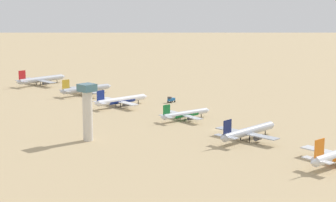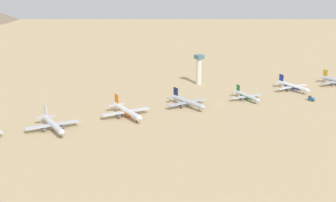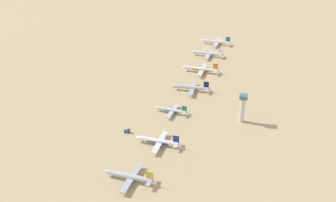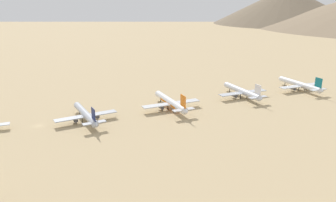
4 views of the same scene
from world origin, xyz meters
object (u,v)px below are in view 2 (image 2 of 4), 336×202
parked_jet_4 (247,96)px  service_truck (311,98)px  parked_jet_1 (53,124)px  parked_jet_3 (187,102)px  parked_jet_2 (127,111)px  parked_jet_5 (293,86)px  control_tower (199,68)px

parked_jet_4 → service_truck: bearing=52.5°
parked_jet_1 → parked_jet_3: bearing=86.1°
parked_jet_4 → service_truck: (32.41, 42.22, -1.33)m
parked_jet_1 → service_truck: parked_jet_1 is taller
service_truck → parked_jet_2: bearing=-108.4°
parked_jet_2 → parked_jet_5: (17.71, 161.82, -0.58)m
parked_jet_1 → service_truck: (52.26, 205.48, -2.42)m
parked_jet_3 → parked_jet_4: 54.34m
parked_jet_2 → parked_jet_5: bearing=83.8°
control_tower → parked_jet_4: bearing=-2.1°
parked_jet_5 → control_tower: control_tower is taller
parked_jet_4 → parked_jet_5: 55.55m
parked_jet_5 → control_tower: 87.09m
control_tower → parked_jet_2: bearing=-65.2°
control_tower → parked_jet_1: bearing=-74.0°
parked_jet_3 → control_tower: size_ratio=1.56×
parked_jet_2 → control_tower: control_tower is taller
parked_jet_3 → parked_jet_5: 109.24m
parked_jet_5 → parked_jet_4: bearing=-90.8°
parked_jet_3 → service_truck: bearing=64.8°
parked_jet_3 → control_tower: (-54.88, 55.33, 11.43)m
parked_jet_3 → control_tower: 78.77m
parked_jet_4 → parked_jet_3: bearing=-103.1°
parked_jet_2 → service_truck: (49.33, 148.50, -2.48)m
parked_jet_2 → parked_jet_3: parked_jet_2 is taller
control_tower → parked_jet_3: bearing=-45.2°
parked_jet_1 → control_tower: size_ratio=1.65×
parked_jet_5 → service_truck: (31.61, -13.32, -1.90)m
parked_jet_2 → parked_jet_3: size_ratio=1.09×
parked_jet_2 → parked_jet_4: 107.62m
parked_jet_2 → parked_jet_3: 53.57m
parked_jet_2 → parked_jet_4: bearing=81.0°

